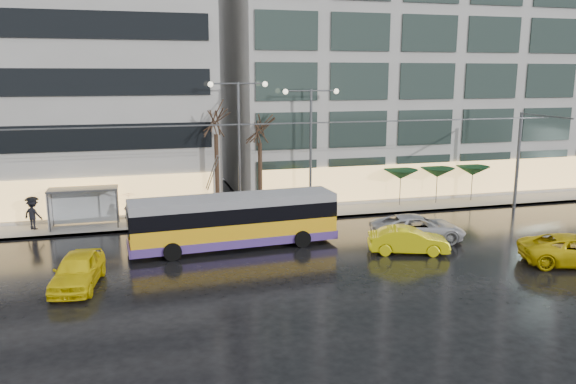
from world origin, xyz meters
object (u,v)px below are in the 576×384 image
object	(u,v)px
trolleybus	(234,223)
bus_shelter	(77,199)
street_lamp_near	(239,130)
taxi_a	(78,270)

from	to	relation	value
trolleybus	bus_shelter	xyz separation A→B (m)	(-8.88, 6.43, 0.50)
trolleybus	street_lamp_near	world-z (taller)	street_lamp_near
bus_shelter	taxi_a	world-z (taller)	bus_shelter
taxi_a	trolleybus	bearing A→B (deg)	35.24
street_lamp_near	taxi_a	distance (m)	15.17
bus_shelter	street_lamp_near	distance (m)	11.14
street_lamp_near	trolleybus	bearing A→B (deg)	-102.97
trolleybus	street_lamp_near	xyz separation A→B (m)	(1.51, 6.54, 4.53)
trolleybus	bus_shelter	distance (m)	10.97
trolleybus	taxi_a	world-z (taller)	trolleybus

